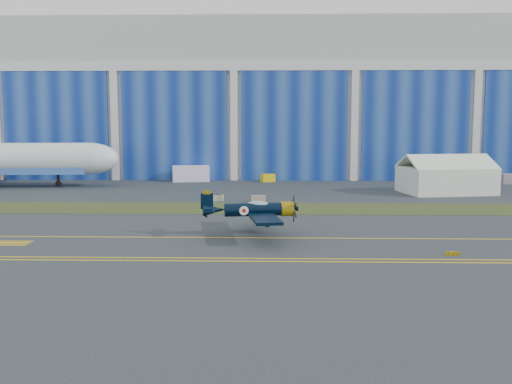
{
  "coord_description": "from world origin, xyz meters",
  "views": [
    {
      "loc": [
        7.1,
        -60.91,
        11.19
      ],
      "look_at": [
        5.26,
        4.9,
        3.2
      ],
      "focal_mm": 42.0,
      "sensor_mm": 36.0,
      "label": 1
    }
  ],
  "objects_px": {
    "shipping_container": "(191,174)",
    "tug": "(268,178)",
    "tent": "(446,173)",
    "warbird": "(253,209)"
  },
  "relations": [
    {
      "from": "warbird",
      "to": "tent",
      "type": "height_order",
      "value": "tent"
    },
    {
      "from": "tent",
      "to": "shipping_container",
      "type": "relative_size",
      "value": 2.18
    },
    {
      "from": "shipping_container",
      "to": "tug",
      "type": "distance_m",
      "value": 13.97
    },
    {
      "from": "tent",
      "to": "shipping_container",
      "type": "bearing_deg",
      "value": 148.52
    },
    {
      "from": "shipping_container",
      "to": "tug",
      "type": "relative_size",
      "value": 2.78
    },
    {
      "from": "warbird",
      "to": "tug",
      "type": "height_order",
      "value": "warbird"
    },
    {
      "from": "tent",
      "to": "shipping_container",
      "type": "distance_m",
      "value": 44.35
    },
    {
      "from": "tug",
      "to": "shipping_container",
      "type": "bearing_deg",
      "value": 156.65
    },
    {
      "from": "shipping_container",
      "to": "tug",
      "type": "bearing_deg",
      "value": -8.34
    },
    {
      "from": "tent",
      "to": "tug",
      "type": "bearing_deg",
      "value": 139.33
    }
  ]
}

